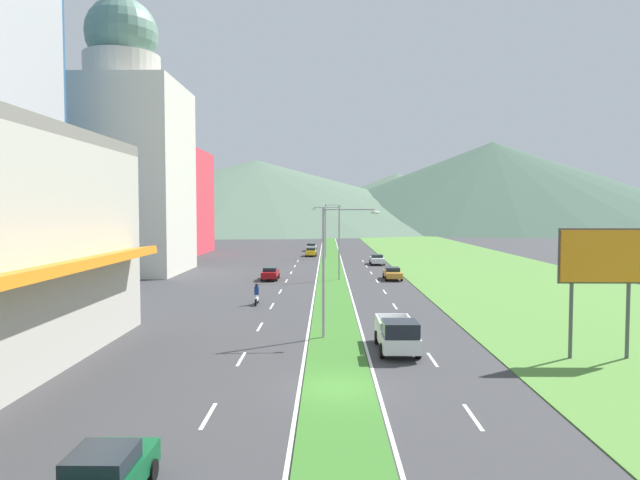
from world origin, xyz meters
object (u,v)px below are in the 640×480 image
car_3 (311,247)px  pickup_truck_0 (397,335)px  car_0 (392,273)px  car_2 (311,252)px  car_1 (377,259)px  car_5 (104,476)px  motorcycle_rider (257,296)px  street_lamp_near (331,261)px  car_4 (270,273)px  street_lamp_far (328,227)px  billboard_roadside (601,263)px  street_lamp_mid (336,237)px

car_3 → pickup_truck_0: (7.04, -78.35, 0.20)m
car_0 → car_2: (-10.30, 32.72, 0.04)m
car_1 → car_5: size_ratio=1.14×
car_1 → motorcycle_rider: size_ratio=2.29×
street_lamp_near → car_4: street_lamp_near is taller
car_1 → car_4: size_ratio=1.04×
street_lamp_far → car_2: 6.81m
street_lamp_far → pickup_truck_0: 61.89m
car_4 → car_5: car_5 is taller
car_0 → car_3: 46.37m
car_1 → car_5: 68.84m
car_0 → motorcycle_rider: bearing=-37.6°
street_lamp_near → car_2: street_lamp_near is taller
street_lamp_near → billboard_roadside: (14.26, -4.82, 0.36)m
street_lamp_mid → car_1: size_ratio=1.85×
car_3 → car_5: car_3 is taller
street_lamp_mid → car_5: bearing=-98.2°
street_lamp_near → billboard_roadside: 15.06m
street_lamp_far → car_3: (-3.17, 16.72, -4.41)m
street_lamp_near → street_lamp_far: bearing=90.2°
street_lamp_far → car_1: (7.25, -10.50, -4.44)m
car_0 → car_3: car_3 is taller
street_lamp_near → car_2: bearing=92.8°
car_5 → street_lamp_far: bearing=-4.5°
car_0 → car_5: (-13.56, -49.62, 0.04)m
street_lamp_near → car_4: bearing=102.9°
street_lamp_mid → car_1: (6.35, 18.63, -4.19)m
car_2 → car_4: bearing=173.6°
pickup_truck_0 → motorcycle_rider: 18.59m
street_lamp_mid → pickup_truck_0: size_ratio=1.56×
car_2 → motorcycle_rider: size_ratio=2.04×
billboard_roadside → car_3: billboard_roadside is taller
billboard_roadside → car_0: (-6.98, 34.60, -4.46)m
car_1 → car_3: 29.15m
street_lamp_near → car_1: (7.09, 47.69, -4.06)m
car_3 → pickup_truck_0: size_ratio=0.79×
motorcycle_rider → car_3: bearing=-2.6°
street_lamp_near → pickup_truck_0: bearing=-42.9°
street_lamp_mid → car_3: street_lamp_mid is taller
car_4 → motorcycle_rider: (0.58, -17.02, -0.01)m
street_lamp_near → car_3: size_ratio=1.90×
car_5 → street_lamp_mid: bearing=-8.2°
street_lamp_near → street_lamp_far: size_ratio=0.91×
street_lamp_far → car_4: street_lamp_far is taller
car_2 → street_lamp_far: bearing=-146.4°
street_lamp_mid → billboard_roadside: street_lamp_mid is taller
car_3 → car_5: (-2.94, -94.75, -0.02)m
billboard_roadside → pickup_truck_0: size_ratio=1.30×
car_2 → motorcycle_rider: bearing=176.4°
billboard_roadside → motorcycle_rider: 27.03m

